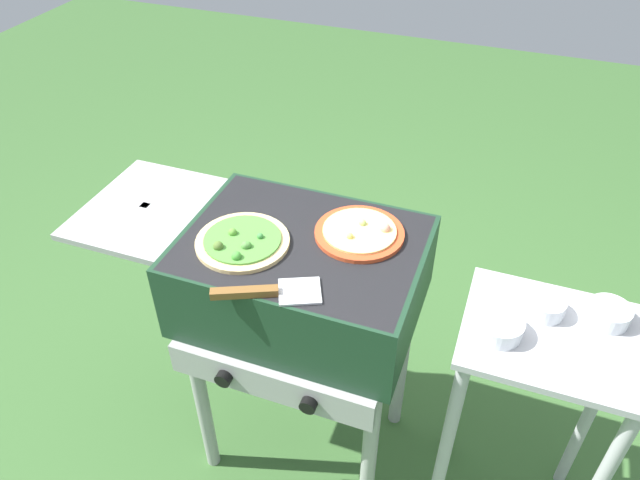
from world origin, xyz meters
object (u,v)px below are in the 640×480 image
object	(u,v)px
pizza_cheese	(360,232)
grill	(298,282)
pizza_veggie	(242,241)
topping_bowl_far	(608,314)
spatula	(267,292)
topping_bowl_near	(546,308)
prep_table	(534,393)
topping_bowl_middle	(499,327)

from	to	relation	value
pizza_cheese	grill	bearing A→B (deg)	-150.09
pizza_veggie	topping_bowl_far	distance (m)	0.94
spatula	topping_bowl_near	bearing A→B (deg)	23.32
spatula	prep_table	distance (m)	0.78
grill	pizza_veggie	world-z (taller)	pizza_veggie
spatula	topping_bowl_middle	world-z (taller)	spatula
pizza_veggie	prep_table	size ratio (longest dim) A/B	0.31
spatula	topping_bowl_far	bearing A→B (deg)	21.15
pizza_cheese	prep_table	distance (m)	0.63
pizza_cheese	topping_bowl_near	xyz separation A→B (m)	(0.50, -0.02, -0.09)
grill	spatula	world-z (taller)	spatula
topping_bowl_far	topping_bowl_near	bearing A→B (deg)	-168.95
pizza_cheese	spatula	bearing A→B (deg)	-115.24
spatula	prep_table	size ratio (longest dim) A/B	0.33
grill	pizza_cheese	xyz separation A→B (m)	(0.15, 0.08, 0.15)
pizza_veggie	spatula	distance (m)	0.20
grill	topping_bowl_middle	world-z (taller)	grill
pizza_cheese	spatula	size ratio (longest dim) A/B	0.92
topping_bowl_middle	topping_bowl_far	bearing A→B (deg)	29.04
topping_bowl_far	grill	bearing A→B (deg)	-173.18
topping_bowl_far	topping_bowl_middle	distance (m)	0.28
grill	pizza_veggie	xyz separation A→B (m)	(-0.13, -0.06, 0.15)
spatula	topping_bowl_far	world-z (taller)	spatula
grill	pizza_veggie	size ratio (longest dim) A/B	3.90
prep_table	grill	bearing A→B (deg)	-179.63
prep_table	topping_bowl_middle	world-z (taller)	topping_bowl_middle
topping_bowl_far	spatula	bearing A→B (deg)	-158.85
prep_table	topping_bowl_far	bearing A→B (deg)	37.94
topping_bowl_middle	topping_bowl_near	bearing A→B (deg)	46.98
pizza_cheese	prep_table	world-z (taller)	pizza_cheese
pizza_cheese	spatula	world-z (taller)	pizza_cheese
prep_table	topping_bowl_near	xyz separation A→B (m)	(-0.03, 0.06, 0.25)
pizza_veggie	spatula	xyz separation A→B (m)	(0.14, -0.15, -0.00)
grill	topping_bowl_near	world-z (taller)	grill
spatula	topping_bowl_middle	bearing A→B (deg)	17.15
topping_bowl_near	topping_bowl_middle	distance (m)	0.15
grill	topping_bowl_far	size ratio (longest dim) A/B	9.16
pizza_veggie	topping_bowl_far	size ratio (longest dim) A/B	2.35
pizza_cheese	pizza_veggie	size ratio (longest dim) A/B	0.97
pizza_veggie	topping_bowl_near	world-z (taller)	pizza_veggie
prep_table	topping_bowl_middle	xyz separation A→B (m)	(-0.13, -0.05, 0.25)
spatula	topping_bowl_far	distance (m)	0.84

